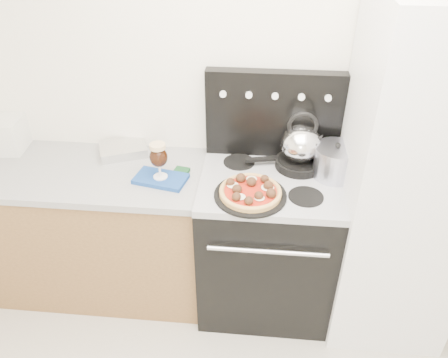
# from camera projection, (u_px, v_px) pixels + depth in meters

# --- Properties ---
(room_shell) EXTENTS (3.52, 3.01, 2.52)m
(room_shell) POSITION_uv_depth(u_px,v_px,m) (251.00, 243.00, 1.45)
(room_shell) COLOR #BBB2A6
(room_shell) RESTS_ON ground
(base_cabinet) EXTENTS (1.45, 0.60, 0.86)m
(base_cabinet) POSITION_uv_depth(u_px,v_px,m) (89.00, 232.00, 2.74)
(base_cabinet) COLOR brown
(base_cabinet) RESTS_ON ground
(countertop) EXTENTS (1.48, 0.63, 0.04)m
(countertop) POSITION_uv_depth(u_px,v_px,m) (76.00, 172.00, 2.48)
(countertop) COLOR #9C9C9D
(countertop) RESTS_ON base_cabinet
(stove_body) EXTENTS (0.76, 0.65, 0.88)m
(stove_body) POSITION_uv_depth(u_px,v_px,m) (266.00, 245.00, 2.62)
(stove_body) COLOR black
(stove_body) RESTS_ON ground
(cooktop) EXTENTS (0.76, 0.65, 0.04)m
(cooktop) POSITION_uv_depth(u_px,v_px,m) (270.00, 182.00, 2.37)
(cooktop) COLOR #ADADB2
(cooktop) RESTS_ON stove_body
(backguard) EXTENTS (0.76, 0.08, 0.50)m
(backguard) POSITION_uv_depth(u_px,v_px,m) (274.00, 114.00, 2.44)
(backguard) COLOR black
(backguard) RESTS_ON cooktop
(fridge) EXTENTS (0.64, 0.68, 1.90)m
(fridge) POSITION_uv_depth(u_px,v_px,m) (406.00, 184.00, 2.26)
(fridge) COLOR silver
(fridge) RESTS_ON ground
(foil_sheet) EXTENTS (0.32, 0.28, 0.05)m
(foil_sheet) POSITION_uv_depth(u_px,v_px,m) (123.00, 149.00, 2.60)
(foil_sheet) COLOR white
(foil_sheet) RESTS_ON countertop
(oven_mitt) EXTENTS (0.31, 0.21, 0.02)m
(oven_mitt) POSITION_uv_depth(u_px,v_px,m) (161.00, 179.00, 2.37)
(oven_mitt) COLOR navy
(oven_mitt) RESTS_ON countertop
(beer_glass) EXTENTS (0.12, 0.12, 0.21)m
(beer_glass) POSITION_uv_depth(u_px,v_px,m) (159.00, 161.00, 2.30)
(beer_glass) COLOR black
(beer_glass) RESTS_ON oven_mitt
(pizza_pan) EXTENTS (0.39, 0.39, 0.01)m
(pizza_pan) POSITION_uv_depth(u_px,v_px,m) (250.00, 195.00, 2.22)
(pizza_pan) COLOR black
(pizza_pan) RESTS_ON cooktop
(pizza) EXTENTS (0.39, 0.39, 0.05)m
(pizza) POSITION_uv_depth(u_px,v_px,m) (250.00, 191.00, 2.21)
(pizza) COLOR tan
(pizza) RESTS_ON pizza_pan
(skillet) EXTENTS (0.31, 0.31, 0.05)m
(skillet) POSITION_uv_depth(u_px,v_px,m) (299.00, 163.00, 2.44)
(skillet) COLOR black
(skillet) RESTS_ON cooktop
(tea_kettle) EXTENTS (0.25, 0.25, 0.24)m
(tea_kettle) POSITION_uv_depth(u_px,v_px,m) (301.00, 141.00, 2.36)
(tea_kettle) COLOR silver
(tea_kettle) RESTS_ON skillet
(stock_pot) EXTENTS (0.26, 0.26, 0.17)m
(stock_pot) POSITION_uv_depth(u_px,v_px,m) (335.00, 163.00, 2.33)
(stock_pot) COLOR silver
(stock_pot) RESTS_ON cooktop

